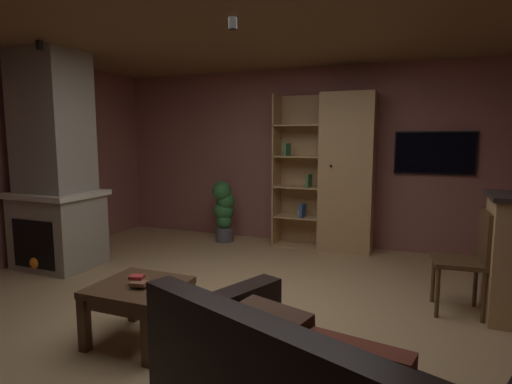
% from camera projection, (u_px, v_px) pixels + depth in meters
% --- Properties ---
extents(floor, '(6.32, 5.57, 0.02)m').
position_uv_depth(floor, '(239.00, 319.00, 3.64)').
color(floor, tan).
rests_on(floor, ground).
extents(wall_back, '(6.44, 0.06, 2.52)m').
position_uv_depth(wall_back, '(319.00, 157.00, 6.06)').
color(wall_back, '#8E544C').
rests_on(wall_back, ground).
extents(ceiling, '(6.32, 5.57, 0.02)m').
position_uv_depth(ceiling, '(237.00, 11.00, 3.30)').
color(ceiling, brown).
extents(window_pane_back, '(0.69, 0.01, 0.86)m').
position_uv_depth(window_pane_back, '(303.00, 154.00, 6.11)').
color(window_pane_back, white).
extents(stone_fireplace, '(0.95, 0.81, 2.52)m').
position_uv_depth(stone_fireplace, '(55.00, 172.00, 4.94)').
color(stone_fireplace, gray).
rests_on(stone_fireplace, ground).
extents(bookshelf_cabinet, '(1.36, 0.41, 2.14)m').
position_uv_depth(bookshelf_cabinet, '(341.00, 174.00, 5.70)').
color(bookshelf_cabinet, tan).
rests_on(bookshelf_cabinet, ground).
extents(coffee_table, '(0.63, 0.63, 0.45)m').
position_uv_depth(coffee_table, '(139.00, 295.00, 3.18)').
color(coffee_table, '#4C331E').
rests_on(coffee_table, ground).
extents(table_book_0, '(0.13, 0.10, 0.02)m').
position_uv_depth(table_book_0, '(146.00, 284.00, 3.14)').
color(table_book_0, '#387247').
rests_on(table_book_0, coffee_table).
extents(table_book_1, '(0.13, 0.11, 0.03)m').
position_uv_depth(table_book_1, '(139.00, 283.00, 3.09)').
color(table_book_1, brown).
rests_on(table_book_1, coffee_table).
extents(table_book_2, '(0.12, 0.11, 0.03)m').
position_uv_depth(table_book_2, '(137.00, 277.00, 3.15)').
color(table_book_2, '#B22D2D').
rests_on(table_book_2, coffee_table).
extents(dining_chair, '(0.45, 0.45, 0.92)m').
position_uv_depth(dining_chair, '(469.00, 255.00, 3.67)').
color(dining_chair, '#4C331E').
rests_on(dining_chair, ground).
extents(potted_floor_plant, '(0.32, 0.35, 0.91)m').
position_uv_depth(potted_floor_plant, '(224.00, 209.00, 6.24)').
color(potted_floor_plant, '#4C4C51').
rests_on(potted_floor_plant, ground).
extents(wall_mounted_tv, '(0.98, 0.06, 0.55)m').
position_uv_depth(wall_mounted_tv, '(434.00, 153.00, 5.42)').
color(wall_mounted_tv, black).
extents(track_light_spot_0, '(0.07, 0.07, 0.09)m').
position_uv_depth(track_light_spot_0, '(40.00, 45.00, 4.16)').
color(track_light_spot_0, black).
extents(track_light_spot_1, '(0.07, 0.07, 0.09)m').
position_uv_depth(track_light_spot_1, '(233.00, 23.00, 3.36)').
color(track_light_spot_1, black).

